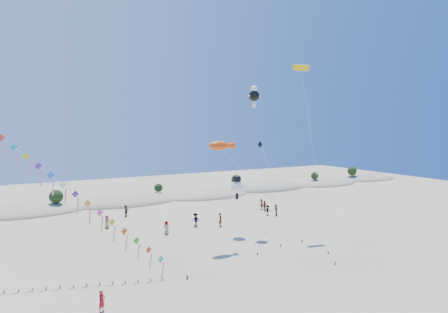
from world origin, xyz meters
TOP-DOWN VIEW (x-y plane):
  - ground at (0.00, 0.00)m, footprint 160.00×160.00m
  - dune_ridge at (1.06, 45.14)m, footprint 145.30×11.49m
  - kite_train at (-16.82, 15.48)m, footprint 24.32×14.33m
  - fish_kite at (3.19, 14.82)m, footprint 8.65×11.34m
  - cartoon_kite_low at (7.00, 17.83)m, footprint 2.88×8.61m
  - cartoon_kite_high at (10.12, 18.78)m, footprint 2.20×8.27m
  - parafoil_kite at (15.13, 15.43)m, footprint 4.40×9.27m
  - dark_kite at (12.18, 17.73)m, footprint 0.93×9.16m
  - flyer_foreground at (-12.01, 5.42)m, footprint 0.71×0.68m
  - beachgoers at (7.42, 26.78)m, footprint 26.02×13.49m

SIDE VIEW (x-z plane):
  - ground at x=0.00m, z-range 0.00..0.00m
  - dune_ridge at x=1.06m, z-range -2.67..2.90m
  - flyer_foreground at x=-12.01m, z-range 0.00..1.64m
  - beachgoers at x=7.42m, z-range -0.08..1.82m
  - cartoon_kite_low at x=7.00m, z-range 2.54..10.25m
  - dark_kite at x=12.18m, z-range 2.18..13.99m
  - kite_train at x=-16.82m, z-range 0.38..22.25m
  - fish_kite at x=3.19m, z-range 5.51..17.67m
  - cartoon_kite_high at x=10.12m, z-range 8.36..27.47m
  - parafoil_kite at x=15.13m, z-range 10.04..31.79m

